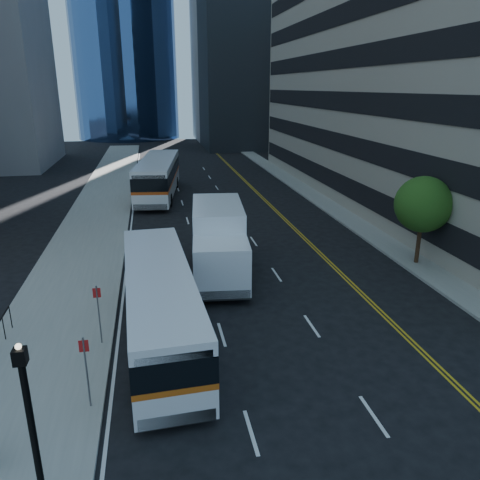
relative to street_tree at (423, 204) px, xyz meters
The scene contains 8 objects.
ground 12.58m from the street_tree, 138.37° to the right, with size 160.00×160.00×0.00m, color black.
sidewalk_west 26.11m from the street_tree, 138.92° to the left, with size 5.00×90.00×0.15m, color gray.
sidewalk_east 17.37m from the street_tree, 90.00° to the left, with size 2.00×90.00×0.15m, color gray.
street_tree is the anchor object (origin of this frame).
lamp_post 22.82m from the street_tree, 142.13° to the right, with size 0.28×0.28×4.56m.
bus_front 16.22m from the street_tree, 158.69° to the right, with size 3.19×11.89×3.04m.
bus_rear 25.66m from the street_tree, 124.38° to the left, with size 4.70×14.01×3.54m.
box_truck 11.78m from the street_tree, behind, with size 3.49×8.17×3.80m.
Camera 1 is at (-5.99, -15.41, 10.00)m, focal length 35.00 mm.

